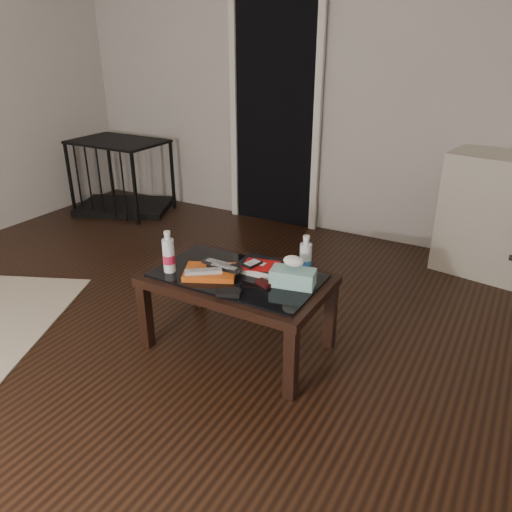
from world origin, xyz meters
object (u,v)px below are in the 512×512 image
at_px(pet_crate, 123,188).
at_px(water_bottle_right, 306,256).
at_px(textbook, 262,267).
at_px(coffee_table, 237,285).
at_px(water_bottle_left, 168,252).
at_px(tissue_box, 293,278).

bearing_deg(pet_crate, water_bottle_right, -51.83).
height_order(textbook, water_bottle_right, water_bottle_right).
height_order(pet_crate, textbook, pet_crate).
relative_size(coffee_table, pet_crate, 0.94).
height_order(coffee_table, textbook, textbook).
relative_size(pet_crate, textbook, 4.27).
bearing_deg(water_bottle_right, pet_crate, 152.48).
height_order(textbook, water_bottle_left, water_bottle_left).
xyz_separation_m(water_bottle_left, water_bottle_right, (0.68, 0.31, 0.00)).
xyz_separation_m(textbook, tissue_box, (0.23, -0.08, 0.02)).
height_order(water_bottle_left, tissue_box, water_bottle_left).
bearing_deg(coffee_table, water_bottle_right, 26.63).
bearing_deg(textbook, pet_crate, 146.92).
distance_m(coffee_table, pet_crate, 2.78).
bearing_deg(water_bottle_right, water_bottle_left, -155.59).
height_order(coffee_table, pet_crate, pet_crate).
distance_m(water_bottle_left, tissue_box, 0.70).
bearing_deg(coffee_table, textbook, 51.94).
distance_m(coffee_table, water_bottle_left, 0.42).
relative_size(pet_crate, water_bottle_right, 4.48).
xyz_separation_m(pet_crate, water_bottle_left, (1.96, -1.69, 0.35)).
distance_m(water_bottle_left, water_bottle_right, 0.75).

